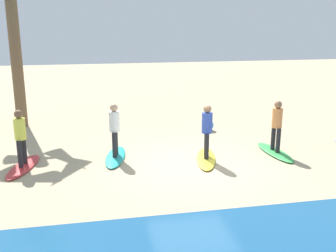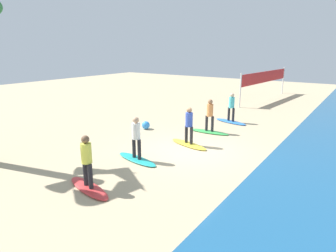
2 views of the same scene
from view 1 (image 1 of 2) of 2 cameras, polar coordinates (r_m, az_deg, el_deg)
name	(u,v)px [view 1 (image 1 of 2)]	position (r m, az deg, el deg)	size (l,w,h in m)	color
ground_plane	(193,165)	(11.87, 3.60, -5.65)	(60.00, 60.00, 0.00)	tan
surfboard_green	(275,152)	(13.32, 15.04, -3.63)	(2.10, 0.56, 0.09)	green
surfer_green	(277,122)	(13.05, 15.33, 0.51)	(0.32, 0.46, 1.64)	#232328
surfboard_yellow	(206,159)	(12.34, 5.49, -4.66)	(2.10, 0.56, 0.09)	yellow
surfer_yellow	(207,127)	(12.05, 5.60, -0.20)	(0.32, 0.45, 1.64)	#232328
surfboard_teal	(116,157)	(12.55, -7.52, -4.38)	(2.10, 0.56, 0.09)	teal
surfer_teal	(114,126)	(12.26, -7.67, 0.00)	(0.32, 0.45, 1.64)	#232328
surfboard_red	(23,167)	(12.37, -19.99, -5.48)	(2.10, 0.56, 0.09)	red
surfer_red	(20,134)	(12.07, -20.40, -1.05)	(0.32, 0.45, 1.64)	#232328
beach_ball	(208,125)	(15.59, 5.76, 0.13)	(0.43, 0.43, 0.43)	#338CE5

